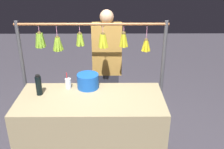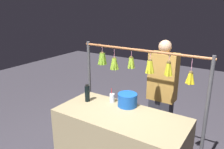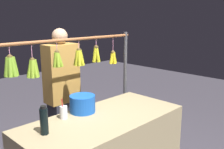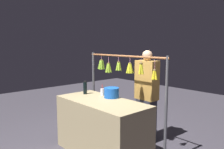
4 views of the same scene
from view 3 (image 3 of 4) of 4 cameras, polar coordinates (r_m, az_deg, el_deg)
display_rack at (r=2.76m, az=-9.86°, el=-0.97°), size 1.82×0.14×1.65m
water_bottle at (r=2.19m, az=-14.68°, el=-9.78°), size 0.07×0.07×0.24m
blue_bucket at (r=2.61m, az=-6.48°, el=-6.39°), size 0.25×0.25×0.17m
drink_cup at (r=2.49m, az=-10.55°, el=-8.16°), size 0.07×0.07×0.19m
vendor_person at (r=3.29m, az=-10.80°, el=-5.22°), size 0.41×0.22×1.71m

